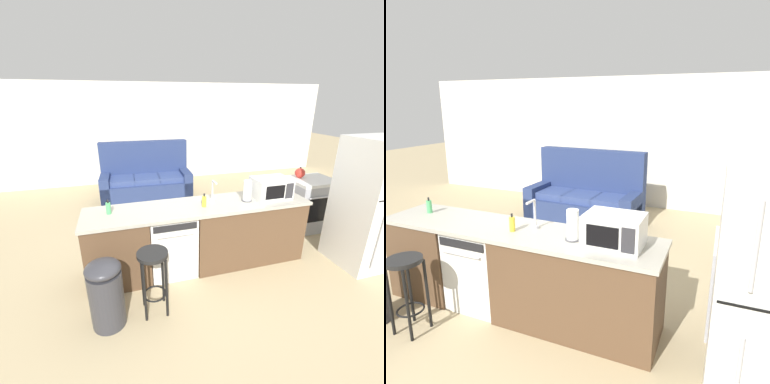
# 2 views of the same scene
# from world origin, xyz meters

# --- Properties ---
(ground_plane) EXTENTS (24.00, 24.00, 0.00)m
(ground_plane) POSITION_xyz_m (0.00, 0.00, 0.00)
(ground_plane) COLOR tan
(wall_back) EXTENTS (10.00, 0.06, 2.60)m
(wall_back) POSITION_xyz_m (0.30, 4.20, 1.30)
(wall_back) COLOR silver
(wall_back) RESTS_ON ground_plane
(kitchen_counter) EXTENTS (2.94, 0.66, 0.90)m
(kitchen_counter) POSITION_xyz_m (0.24, 0.00, 0.42)
(kitchen_counter) COLOR brown
(kitchen_counter) RESTS_ON ground_plane
(dishwasher) EXTENTS (0.58, 0.61, 0.84)m
(dishwasher) POSITION_xyz_m (-0.25, -0.00, 0.42)
(dishwasher) COLOR silver
(dishwasher) RESTS_ON ground_plane
(stove_range) EXTENTS (0.76, 0.68, 0.90)m
(stove_range) POSITION_xyz_m (2.35, 0.55, 0.45)
(stove_range) COLOR #A8AAB2
(stove_range) RESTS_ON ground_plane
(refrigerator) EXTENTS (0.72, 0.73, 1.76)m
(refrigerator) POSITION_xyz_m (2.35, -0.55, 0.88)
(refrigerator) COLOR silver
(refrigerator) RESTS_ON ground_plane
(microwave) EXTENTS (0.50, 0.37, 0.28)m
(microwave) POSITION_xyz_m (1.17, -0.00, 1.04)
(microwave) COLOR white
(microwave) RESTS_ON kitchen_counter
(sink_faucet) EXTENTS (0.07, 0.18, 0.30)m
(sink_faucet) POSITION_xyz_m (0.35, 0.07, 1.03)
(sink_faucet) COLOR silver
(sink_faucet) RESTS_ON kitchen_counter
(paper_towel_roll) EXTENTS (0.14, 0.14, 0.28)m
(paper_towel_roll) POSITION_xyz_m (0.80, -0.03, 1.04)
(paper_towel_roll) COLOR #4C4C51
(paper_towel_roll) RESTS_ON kitchen_counter
(soap_bottle) EXTENTS (0.06, 0.06, 0.18)m
(soap_bottle) POSITION_xyz_m (0.18, -0.06, 0.97)
(soap_bottle) COLOR yellow
(soap_bottle) RESTS_ON kitchen_counter
(dish_soap_bottle) EXTENTS (0.06, 0.06, 0.18)m
(dish_soap_bottle) POSITION_xyz_m (-0.99, 0.05, 0.97)
(dish_soap_bottle) COLOR #4CB266
(dish_soap_bottle) RESTS_ON kitchen_counter
(kettle) EXTENTS (0.21, 0.17, 0.19)m
(kettle) POSITION_xyz_m (2.18, 0.68, 0.99)
(kettle) COLOR red
(kettle) RESTS_ON stove_range
(bar_stool) EXTENTS (0.32, 0.32, 0.74)m
(bar_stool) POSITION_xyz_m (-0.58, -0.67, 0.54)
(bar_stool) COLOR black
(bar_stool) RESTS_ON ground_plane
(trash_bin) EXTENTS (0.35, 0.35, 0.74)m
(trash_bin) POSITION_xyz_m (-1.06, -0.71, 0.38)
(trash_bin) COLOR #333338
(trash_bin) RESTS_ON ground_plane
(couch) EXTENTS (2.03, 0.98, 1.27)m
(couch) POSITION_xyz_m (-0.24, 2.91, 0.39)
(couch) COLOR navy
(couch) RESTS_ON ground_plane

